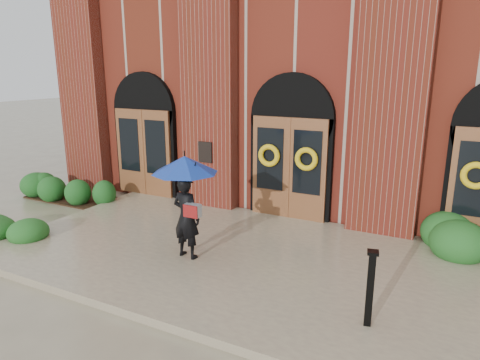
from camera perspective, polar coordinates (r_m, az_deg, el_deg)
The scene contains 7 objects.
ground at distance 8.68m, azimuth -0.24°, elevation -11.15°, with size 90.00×90.00×0.00m, color gray.
landing at distance 8.76m, azimuth 0.22°, elevation -10.33°, with size 10.00×5.30×0.15m, color tan.
church_building at distance 16.13m, azimuth 14.60°, elevation 13.19°, with size 16.20×12.53×7.00m.
man_with_umbrella at distance 8.22m, azimuth -7.27°, elevation -1.00°, with size 1.38×1.38×2.04m.
metal_post at distance 6.54m, azimuth 16.96°, elevation -13.47°, with size 0.18×0.18×1.16m.
hedge_wall_left at distance 13.59m, azimuth -21.18°, elevation -0.97°, with size 2.74×1.10×0.70m, color #1A4F1B.
hedge_front_left at distance 11.13m, azimuth -27.71°, elevation -5.49°, with size 1.51×1.29×0.53m, color #1F591E.
Camera 1 is at (3.59, -6.94, 3.77)m, focal length 32.00 mm.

